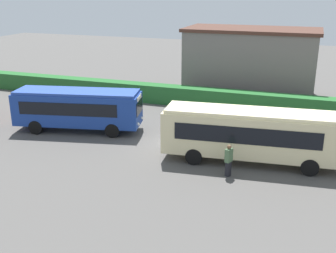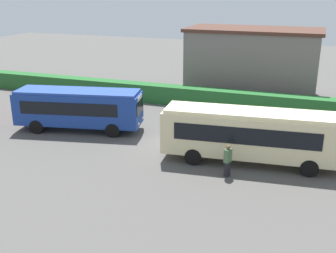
{
  "view_description": "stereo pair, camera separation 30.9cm",
  "coord_description": "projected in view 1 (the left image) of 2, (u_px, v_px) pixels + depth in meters",
  "views": [
    {
      "loc": [
        7.82,
        -24.24,
        9.98
      ],
      "look_at": [
        -0.56,
        -0.43,
        1.34
      ],
      "focal_mm": 43.98,
      "sensor_mm": 36.0,
      "label": 1
    },
    {
      "loc": [
        8.11,
        -24.13,
        9.98
      ],
      "look_at": [
        -0.56,
        -0.43,
        1.34
      ],
      "focal_mm": 43.98,
      "sensor_mm": 36.0,
      "label": 2
    }
  ],
  "objects": [
    {
      "name": "bus_blue",
      "position": [
        78.0,
        107.0,
        29.46
      ],
      "size": [
        9.32,
        4.34,
        2.98
      ],
      "rotation": [
        0.0,
        0.0,
        0.21
      ],
      "color": "navy",
      "rests_on": "ground_plane"
    },
    {
      "name": "hedge_row",
      "position": [
        212.0,
        98.0,
        35.43
      ],
      "size": [
        66.14,
        1.4,
        1.61
      ],
      "primitive_type": "cube",
      "color": "#25622B",
      "rests_on": "ground_plane"
    },
    {
      "name": "person_right",
      "position": [
        229.0,
        160.0,
        22.49
      ],
      "size": [
        0.4,
        0.52,
        1.85
      ],
      "rotation": [
        0.0,
        0.0,
        5.93
      ],
      "color": "black",
      "rests_on": "ground_plane"
    },
    {
      "name": "bus_cream",
      "position": [
        253.0,
        133.0,
        23.97
      ],
      "size": [
        10.74,
        3.48,
        3.2
      ],
      "rotation": [
        0.0,
        0.0,
        0.1
      ],
      "color": "beige",
      "rests_on": "ground_plane"
    },
    {
      "name": "ground_plane",
      "position": [
        178.0,
        144.0,
        27.32
      ],
      "size": [
        108.28,
        108.28,
        0.0
      ],
      "primitive_type": "plane",
      "color": "#514F4C"
    },
    {
      "name": "depot_building",
      "position": [
        251.0,
        62.0,
        38.67
      ],
      "size": [
        12.23,
        6.14,
        6.33
      ],
      "color": "slate",
      "rests_on": "ground_plane"
    }
  ]
}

